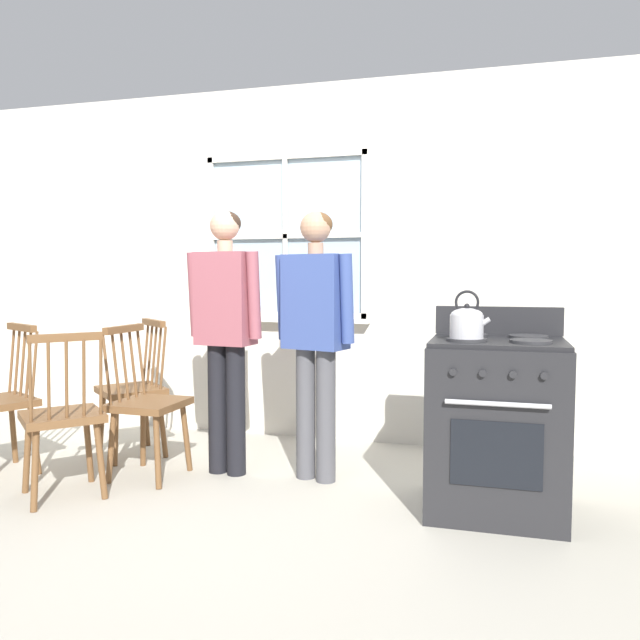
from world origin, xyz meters
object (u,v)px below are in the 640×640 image
Objects in this scene: chair_center_cluster at (0,403)px; chair_near_wall at (63,418)px; chair_near_stove at (146,405)px; person_teen_center at (316,321)px; stove at (496,423)px; chair_by_window at (134,391)px; potted_plant at (318,309)px; kettle at (467,322)px; person_elderly_left at (226,319)px.

chair_near_wall is at bearing 6.57° from chair_center_cluster.
chair_near_stove is (0.26, 0.45, 0.00)m from chair_near_wall.
person_teen_center is 1.52× the size of stove.
potted_plant is at bearing 72.77° from chair_by_window.
chair_near_wall is 0.88× the size of stove.
potted_plant reaches higher than chair_near_wall.
kettle reaches higher than chair_near_stove.
chair_near_wall is (0.08, -0.85, 0.00)m from chair_by_window.
chair_center_cluster is 0.88× the size of stove.
chair_by_window is at bearing -147.33° from potted_plant.
person_teen_center reaches higher than chair_near_stove.
chair_near_stove is 3.87× the size of potted_plant.
potted_plant is (-1.15, 1.25, -0.02)m from kettle.
chair_by_window is 3.87× the size of potted_plant.
person_teen_center reaches higher than potted_plant.
person_elderly_left is 0.58m from person_teen_center.
chair_by_window is 3.85× the size of kettle.
chair_by_window is at bearing 41.93° from chair_near_stove.
chair_by_window is at bearing -171.78° from person_teen_center.
stove is 4.42× the size of potted_plant.
person_elderly_left reaches higher than chair_near_stove.
chair_by_window is 0.58× the size of person_teen_center.
kettle reaches higher than stove.
person_elderly_left is at bearing 174.70° from chair_near_wall.
person_teen_center is at bearing 39.67° from chair_center_cluster.
person_elderly_left is 6.77× the size of potted_plant.
chair_near_wall is 2.40m from stove.
chair_near_stove is (0.92, 0.20, 0.00)m from chair_center_cluster.
chair_center_cluster is 3.87× the size of potted_plant.
stove reaches higher than chair_near_wall.
person_teen_center is at bearing 33.31° from chair_by_window.
person_teen_center is at bearing 9.64° from person_elderly_left.
person_elderly_left is 6.73× the size of kettle.
person_elderly_left is at bearing 173.30° from stove.
chair_near_stove is at bearing -167.24° from chair_near_wall.
potted_plant is (0.79, 1.12, 0.55)m from chair_near_stove.
person_elderly_left is 1.74m from stove.
chair_near_stove is at bearing -125.29° from potted_plant.
stove is at bearing -88.24° from chair_near_stove.
stove is (1.07, -0.23, -0.51)m from person_teen_center.
potted_plant is at bearing -33.66° from chair_near_stove.
chair_by_window is 0.88× the size of stove.
potted_plant is (1.13, 0.72, 0.55)m from chair_by_window.
stove is 0.59m from kettle.
kettle is (2.28, -0.52, 0.57)m from chair_by_window.
chair_near_stove is 3.85× the size of kettle.
person_elderly_left reaches higher than kettle.
kettle is (-0.16, -0.13, 0.55)m from stove.
stove is at bearing 39.98° from kettle.
person_teen_center reaches higher than chair_near_wall.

